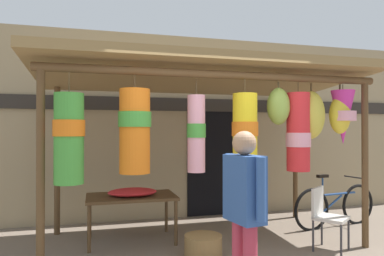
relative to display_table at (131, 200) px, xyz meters
name	(u,v)px	position (x,y,z in m)	size (l,w,h in m)	color
shop_facade	(169,127)	(0.84, 1.36, 1.09)	(11.10, 0.29, 3.41)	#9E8966
market_stall_canopy	(212,95)	(1.08, -0.54, 1.52)	(4.72, 2.30, 2.59)	brown
display_table	(131,200)	(0.00, 0.00, 0.00)	(1.28, 0.80, 0.68)	brown
flower_heap_on_table	(133,192)	(0.03, -0.05, 0.12)	(0.71, 0.50, 0.11)	red
folding_chair	(325,213)	(2.52, -1.06, -0.11)	(0.56, 0.56, 0.84)	beige
wicker_basket_by_table	(203,246)	(0.82, -0.92, -0.47)	(0.49, 0.49, 0.28)	olive
parked_bicycle	(335,206)	(3.42, -0.10, -0.26)	(1.74, 0.44, 0.92)	black
vendor_in_orange	(244,204)	(0.79, -2.30, 0.35)	(0.29, 0.59, 1.62)	#B23347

